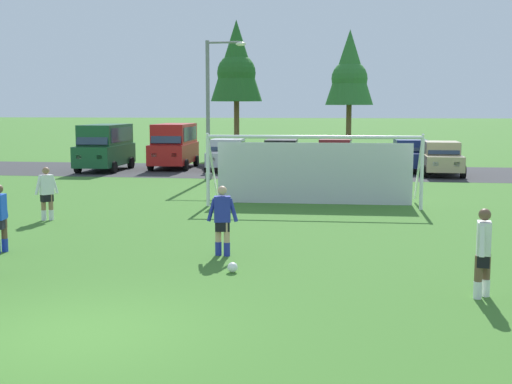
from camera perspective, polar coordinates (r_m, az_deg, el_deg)
The scene contains 18 objects.
ground_plane at distance 25.04m, azimuth -1.35°, elevation -0.74°, with size 400.00×400.00×0.00m, color #3D7028.
parking_lot_strip at distance 36.56m, azimuth 1.71°, elevation 1.76°, with size 52.00×8.40×0.01m, color #333335.
soccer_ball at distance 14.22m, azimuth -1.99°, elevation -6.39°, with size 0.22×0.22×0.22m.
soccer_goal at distance 23.98m, azimuth 4.89°, elevation 1.99°, with size 7.47×2.15×2.57m.
player_striker_near at distance 12.91m, azimuth 18.64°, elevation -4.92°, with size 0.32×0.72×1.64m.
player_midfield_center at distance 21.57m, azimuth -17.26°, elevation -0.14°, with size 0.59×0.57×1.64m.
player_winger_left at distance 17.12m, azimuth -20.83°, elevation -2.11°, with size 0.29×0.75×1.64m.
player_winger_right at distance 15.70m, azimuth -2.85°, elevation -2.45°, with size 0.75×0.30×1.64m.
parked_car_slot_far_left at distance 37.86m, azimuth -12.61°, elevation 3.80°, with size 2.28×4.84×2.52m.
parked_car_slot_left at distance 38.66m, azimuth -6.92°, elevation 3.99°, with size 2.34×4.87×2.52m.
parked_car_slot_center_left at distance 37.21m, azimuth -2.41°, elevation 3.20°, with size 2.15×4.26×1.72m.
parked_car_slot_center at distance 36.54m, azimuth 2.15°, elevation 3.12°, with size 2.12×4.25×1.72m.
parked_car_slot_center_right at distance 37.41m, azimuth 6.71°, elevation 3.17°, with size 2.19×4.28×1.72m.
parked_car_slot_right at distance 37.49m, azimuth 12.92°, elevation 3.05°, with size 2.16×4.27×1.72m.
parked_car_slot_far_right at distance 35.64m, azimuth 15.40°, elevation 2.77°, with size 2.09×4.23×1.72m.
tree_left_edge at distance 46.10m, azimuth -1.67°, elevation 10.78°, with size 3.47×3.47×9.26m.
tree_mid_left at distance 46.83m, azimuth 7.91°, elevation 10.16°, with size 3.25×3.25×8.68m.
street_lamp at distance 32.40m, azimuth -3.75°, elevation 7.10°, with size 2.00×0.32×6.57m.
Camera 1 is at (4.13, -9.46, 3.44)m, focal length 47.35 mm.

